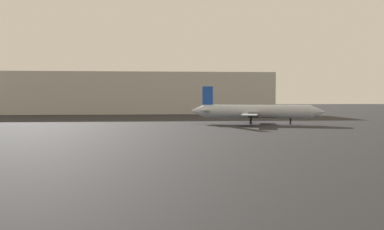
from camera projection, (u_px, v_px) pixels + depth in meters
The scene contains 2 objects.
airplane_distant at pixel (255, 111), 86.52m from camera, with size 28.89×19.31×8.29m.
terminal_building at pixel (136, 93), 143.21m from camera, with size 96.62×21.40×14.43m, color #B7B7B2.
Camera 1 is at (-1.82, -6.09, 6.04)m, focal length 37.10 mm.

